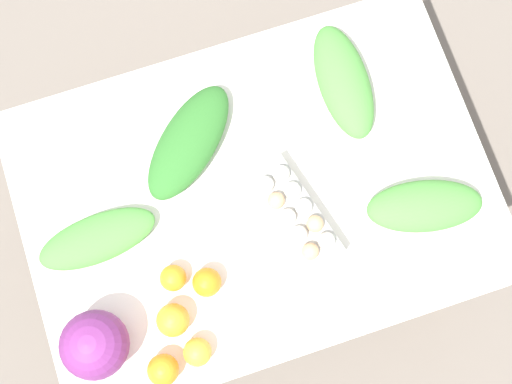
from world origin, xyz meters
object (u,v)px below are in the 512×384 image
(greens_bunch_dandelion, at_px, (343,81))
(greens_bunch_scallion, at_px, (97,239))
(orange_3, at_px, (207,282))
(egg_carton, at_px, (295,214))
(greens_bunch_beet_tops, at_px, (425,206))
(orange_0, at_px, (163,370))
(orange_1, at_px, (197,352))
(orange_4, at_px, (173,278))
(greens_bunch_kale, at_px, (189,142))
(cabbage_purple, at_px, (95,345))
(orange_2, at_px, (173,320))

(greens_bunch_dandelion, distance_m, greens_bunch_scallion, 0.76)
(orange_3, bearing_deg, egg_carton, 19.54)
(greens_bunch_beet_tops, bearing_deg, orange_3, -178.93)
(orange_0, relative_size, orange_1, 1.11)
(greens_bunch_beet_tops, bearing_deg, greens_bunch_scallion, 167.47)
(egg_carton, height_order, orange_3, egg_carton)
(greens_bunch_dandelion, bearing_deg, orange_1, -136.42)
(greens_bunch_dandelion, height_order, orange_4, greens_bunch_dandelion)
(greens_bunch_kale, bearing_deg, orange_1, -104.80)
(greens_bunch_beet_tops, distance_m, orange_4, 0.66)
(greens_bunch_kale, height_order, greens_bunch_scallion, greens_bunch_kale)
(cabbage_purple, distance_m, greens_bunch_scallion, 0.27)
(egg_carton, bearing_deg, greens_bunch_dandelion, -53.37)
(cabbage_purple, height_order, orange_4, cabbage_purple)
(cabbage_purple, relative_size, orange_0, 2.13)
(egg_carton, bearing_deg, orange_0, 106.84)
(greens_bunch_scallion, height_order, orange_0, orange_0)
(greens_bunch_dandelion, height_order, orange_3, greens_bunch_dandelion)
(egg_carton, distance_m, orange_2, 0.40)
(greens_bunch_beet_tops, distance_m, greens_bunch_scallion, 0.84)
(orange_1, bearing_deg, orange_2, 110.33)
(orange_4, bearing_deg, greens_bunch_dandelion, 31.51)
(greens_bunch_dandelion, distance_m, orange_2, 0.76)
(orange_1, bearing_deg, cabbage_purple, 157.75)
(cabbage_purple, xyz_separation_m, orange_3, (0.30, 0.06, -0.05))
(greens_bunch_beet_tops, bearing_deg, orange_2, -173.90)
(greens_bunch_dandelion, bearing_deg, orange_4, -148.49)
(greens_bunch_dandelion, xyz_separation_m, greens_bunch_scallion, (-0.73, -0.20, -0.01))
(greens_bunch_dandelion, xyz_separation_m, orange_3, (-0.50, -0.39, -0.01))
(greens_bunch_kale, distance_m, orange_2, 0.46)
(cabbage_purple, xyz_separation_m, greens_bunch_beet_tops, (0.88, 0.07, -0.05))
(greens_bunch_kale, relative_size, greens_bunch_scallion, 1.11)
(greens_bunch_beet_tops, height_order, greens_bunch_scallion, greens_bunch_beet_tops)
(orange_3, relative_size, orange_4, 1.09)
(greens_bunch_dandelion, xyz_separation_m, greens_bunch_kale, (-0.44, -0.03, -0.00))
(greens_bunch_scallion, bearing_deg, orange_3, -39.79)
(orange_0, bearing_deg, greens_bunch_beet_tops, 13.55)
(orange_2, height_order, orange_4, orange_2)
(orange_0, bearing_deg, orange_3, 45.97)
(greens_bunch_scallion, distance_m, orange_3, 0.30)
(egg_carton, height_order, greens_bunch_dandelion, egg_carton)
(greens_bunch_beet_tops, relative_size, orange_1, 4.20)
(orange_4, bearing_deg, cabbage_purple, -155.46)
(egg_carton, xyz_separation_m, greens_bunch_beet_tops, (0.32, -0.08, -0.00))
(cabbage_purple, distance_m, greens_bunch_dandelion, 0.92)
(greens_bunch_dandelion, height_order, orange_1, greens_bunch_dandelion)
(greens_bunch_dandelion, relative_size, orange_4, 4.84)
(cabbage_purple, height_order, greens_bunch_beet_tops, cabbage_purple)
(orange_0, xyz_separation_m, orange_2, (0.06, 0.11, 0.00))
(orange_1, distance_m, orange_3, 0.17)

